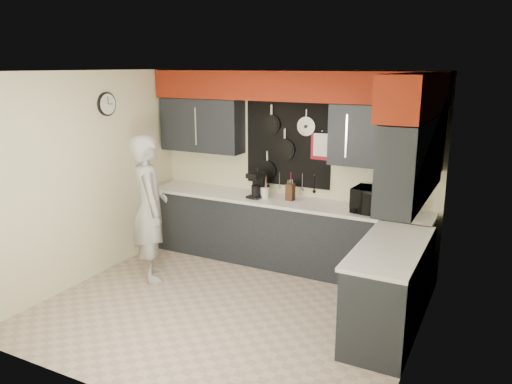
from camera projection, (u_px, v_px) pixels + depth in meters
The scene contains 10 objects.
ground at pixel (228, 308), 5.63m from camera, with size 4.00×4.00×0.00m, color tan.
back_wall_assembly at pixel (289, 116), 6.50m from camera, with size 4.00×0.36×2.60m.
right_wall_assembly at pixel (415, 146), 4.55m from camera, with size 0.36×3.50×2.60m.
left_wall_assembly at pixel (89, 175), 6.19m from camera, with size 0.05×3.50×2.60m.
base_cabinets at pixel (307, 245), 6.27m from camera, with size 3.95×2.20×0.92m.
microwave at pixel (376, 201), 5.99m from camera, with size 0.56×0.38×0.31m, color black.
knife_block at pixel (290, 192), 6.58m from camera, with size 0.10×0.10×0.22m, color #331C10.
utensil_crock at pixel (265, 193), 6.71m from camera, with size 0.11×0.11×0.14m, color white.
coffee_maker at pixel (257, 185), 6.72m from camera, with size 0.23×0.26×0.34m.
person at pixel (150, 208), 6.23m from camera, with size 0.67×0.44×1.84m, color #ABABA9.
Camera 1 is at (2.62, -4.42, 2.66)m, focal length 35.00 mm.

